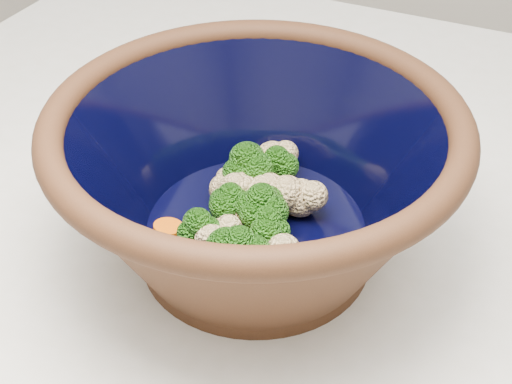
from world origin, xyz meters
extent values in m
cylinder|color=black|center=(-0.08, 0.06, 0.91)|extent=(0.20, 0.20, 0.01)
torus|color=black|center=(-0.08, 0.06, 1.04)|extent=(0.33, 0.33, 0.02)
cylinder|color=black|center=(-0.08, 0.06, 0.93)|extent=(0.19, 0.19, 0.00)
cylinder|color=#608442|center=(-0.10, 0.05, 0.94)|extent=(0.01, 0.01, 0.02)
ellipsoid|color=#286713|center=(-0.10, 0.05, 0.96)|extent=(0.03, 0.03, 0.03)
cylinder|color=#608442|center=(-0.06, 0.00, 0.94)|extent=(0.01, 0.01, 0.02)
ellipsoid|color=#286713|center=(-0.06, 0.00, 0.97)|extent=(0.04, 0.04, 0.04)
cylinder|color=#608442|center=(-0.11, 0.10, 0.94)|extent=(0.01, 0.01, 0.02)
ellipsoid|color=#286713|center=(-0.11, 0.10, 0.97)|extent=(0.05, 0.05, 0.04)
cylinder|color=#608442|center=(-0.06, 0.04, 0.94)|extent=(0.01, 0.01, 0.02)
ellipsoid|color=#286713|center=(-0.06, 0.04, 0.96)|extent=(0.04, 0.04, 0.03)
cylinder|color=#608442|center=(-0.07, 0.05, 0.94)|extent=(0.01, 0.01, 0.02)
ellipsoid|color=#286713|center=(-0.07, 0.05, 0.97)|extent=(0.04, 0.04, 0.04)
cylinder|color=#608442|center=(-0.09, 0.12, 0.94)|extent=(0.01, 0.01, 0.02)
ellipsoid|color=#286713|center=(-0.09, 0.12, 0.96)|extent=(0.04, 0.04, 0.03)
cylinder|color=#608442|center=(-0.11, 0.01, 0.94)|extent=(0.01, 0.01, 0.02)
ellipsoid|color=#286713|center=(-0.11, 0.01, 0.96)|extent=(0.04, 0.04, 0.03)
sphere|color=beige|center=(-0.09, 0.08, 0.95)|extent=(0.03, 0.03, 0.03)
sphere|color=beige|center=(-0.08, 0.06, 0.95)|extent=(0.03, 0.03, 0.03)
sphere|color=beige|center=(-0.03, 0.01, 0.95)|extent=(0.03, 0.03, 0.03)
sphere|color=beige|center=(-0.10, 0.13, 0.95)|extent=(0.03, 0.03, 0.03)
sphere|color=beige|center=(-0.12, 0.08, 0.95)|extent=(0.03, 0.03, 0.03)
sphere|color=beige|center=(-0.08, 0.07, 0.95)|extent=(0.03, 0.03, 0.03)
sphere|color=beige|center=(-0.07, 0.06, 0.95)|extent=(0.03, 0.03, 0.03)
sphere|color=beige|center=(-0.09, 0.07, 0.95)|extent=(0.03, 0.03, 0.03)
sphere|color=beige|center=(-0.05, 0.09, 0.95)|extent=(0.03, 0.03, 0.03)
sphere|color=beige|center=(-0.09, 0.02, 0.95)|extent=(0.03, 0.03, 0.03)
cylinder|color=orange|center=(-0.09, 0.07, 0.94)|extent=(0.03, 0.03, 0.01)
cylinder|color=orange|center=(-0.14, 0.02, 0.94)|extent=(0.03, 0.03, 0.01)
cylinder|color=orange|center=(-0.08, 0.06, 0.94)|extent=(0.03, 0.03, 0.01)
cylinder|color=orange|center=(-0.08, 0.06, 0.94)|extent=(0.03, 0.03, 0.01)
cylinder|color=orange|center=(-0.08, 0.08, 0.94)|extent=(0.03, 0.03, 0.01)
cylinder|color=orange|center=(-0.09, 0.06, 0.94)|extent=(0.03, 0.03, 0.01)
cylinder|color=orange|center=(-0.11, 0.07, 0.94)|extent=(0.03, 0.03, 0.01)
cylinder|color=orange|center=(-0.07, 0.02, 0.94)|extent=(0.03, 0.03, 0.01)
camera|label=1|loc=(0.12, -0.36, 1.33)|focal=50.00mm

